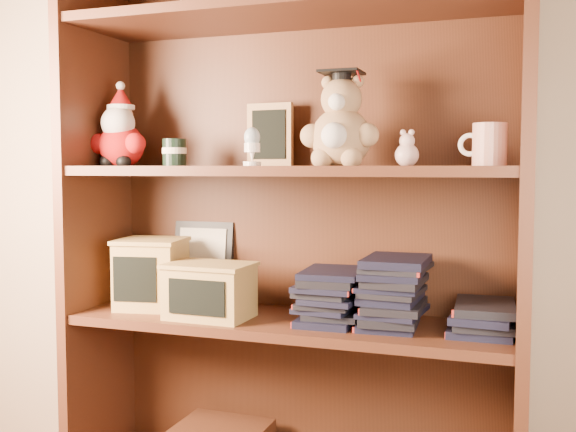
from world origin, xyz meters
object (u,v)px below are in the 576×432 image
(teacher_mug, at_px, (489,144))
(treats_box, at_px, (151,273))
(bookcase, at_px, (293,230))
(grad_teddy_bear, at_px, (341,129))

(teacher_mug, distance_m, treats_box, 0.97)
(bookcase, relative_size, teacher_mug, 14.24)
(grad_teddy_bear, height_order, teacher_mug, grad_teddy_bear)
(bookcase, relative_size, treats_box, 7.70)
(treats_box, bearing_deg, teacher_mug, 0.05)
(bookcase, bearing_deg, grad_teddy_bear, -21.85)
(grad_teddy_bear, xyz_separation_m, treats_box, (-0.55, 0.01, -0.39))
(bookcase, distance_m, treats_box, 0.43)
(grad_teddy_bear, distance_m, teacher_mug, 0.36)
(bookcase, bearing_deg, teacher_mug, -5.78)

